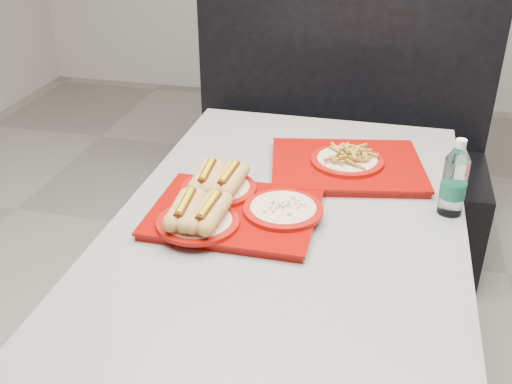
% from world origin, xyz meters
% --- Properties ---
extents(diner_table, '(0.92, 1.42, 0.75)m').
position_xyz_m(diner_table, '(0.00, 0.00, 0.58)').
color(diner_table, black).
rests_on(diner_table, ground).
extents(booth_bench, '(1.30, 0.57, 1.35)m').
position_xyz_m(booth_bench, '(0.00, 1.09, 0.40)').
color(booth_bench, black).
rests_on(booth_bench, ground).
extents(tray_near, '(0.44, 0.39, 0.09)m').
position_xyz_m(tray_near, '(-0.16, -0.04, 0.78)').
color(tray_near, '#7C0703').
rests_on(tray_near, diner_table).
extents(tray_far, '(0.51, 0.43, 0.09)m').
position_xyz_m(tray_far, '(0.12, 0.30, 0.78)').
color(tray_far, '#7C0703').
rests_on(tray_far, diner_table).
extents(water_bottle, '(0.07, 0.07, 0.21)m').
position_xyz_m(water_bottle, '(0.41, 0.11, 0.84)').
color(water_bottle, silver).
rests_on(water_bottle, diner_table).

